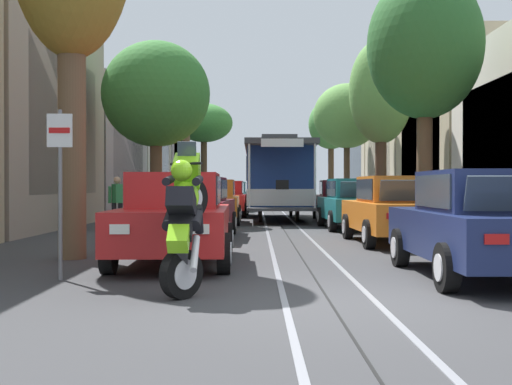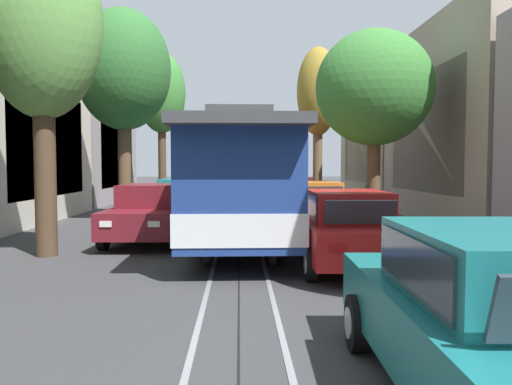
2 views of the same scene
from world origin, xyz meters
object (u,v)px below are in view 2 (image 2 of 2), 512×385
street_tree_kerb_left_near (318,94)px  street_tree_kerb_right_mid (42,25)px  fire_hydrant (334,206)px  street_sign_post (300,175)px  cable_car_trolley (239,183)px  parked_car_teal_mid_right (180,200)px  pedestrian_on_left_pavement (372,195)px  parked_car_red_near_left (280,188)px  motorcycle_with_rider (267,183)px  parked_car_maroon_fourth_right (150,213)px  street_tree_kerb_left_second (375,89)px  street_tree_kerb_right_near (162,95)px  parked_car_maroon_second_left (294,194)px  parked_car_orange_second_right (189,192)px  parked_car_red_fourth_left (346,228)px  parked_car_navy_near_right (198,187)px  parked_car_orange_mid_left (314,206)px  parked_car_teal_fifth_left (494,319)px  street_tree_kerb_right_second (123,71)px

street_tree_kerb_left_near → street_tree_kerb_right_mid: size_ratio=1.12×
fire_hydrant → street_sign_post: size_ratio=0.34×
street_tree_kerb_right_mid → fire_hydrant: street_tree_kerb_right_mid is taller
cable_car_trolley → street_sign_post: size_ratio=3.73×
parked_car_teal_mid_right → cable_car_trolley: size_ratio=0.48×
pedestrian_on_left_pavement → fire_hydrant: 1.82m
parked_car_red_near_left → motorcycle_with_rider: 3.25m
parked_car_maroon_fourth_right → street_tree_kerb_left_second: (-6.86, -2.48, 3.79)m
parked_car_red_near_left → fire_hydrant: 7.68m
street_tree_kerb_right_near → street_tree_kerb_right_mid: size_ratio=1.11×
parked_car_maroon_second_left → motorcycle_with_rider: motorcycle_with_rider is taller
parked_car_red_near_left → parked_car_maroon_second_left: 5.55m
street_tree_kerb_left_second → pedestrian_on_left_pavement: size_ratio=3.95×
parked_car_orange_second_right → street_tree_kerb_left_near: street_tree_kerb_left_near is taller
parked_car_red_fourth_left → parked_car_navy_near_right: bearing=-76.6°
street_sign_post → parked_car_orange_mid_left: bearing=84.7°
parked_car_orange_second_right → street_tree_kerb_right_mid: 13.31m
street_tree_kerb_right_mid → pedestrian_on_left_pavement: size_ratio=4.62×
parked_car_red_near_left → parked_car_teal_fifth_left: size_ratio=1.00×
parked_car_red_near_left → parked_car_teal_mid_right: bearing=63.5°
motorcycle_with_rider → street_tree_kerb_right_second: bearing=62.9°
parked_car_red_near_left → parked_car_teal_mid_right: (4.50, 9.05, 0.00)m
parked_car_orange_mid_left → pedestrian_on_left_pavement: bearing=-130.6°
parked_car_red_near_left → parked_car_red_fourth_left: (0.06, 17.71, 0.00)m
parked_car_teal_mid_right → street_sign_post: size_ratio=1.79×
parked_car_red_fourth_left → street_tree_kerb_right_mid: size_ratio=0.58×
pedestrian_on_left_pavement → fire_hydrant: size_ratio=1.96×
street_tree_kerb_right_near → parked_car_teal_fifth_left: bearing=105.1°
parked_car_navy_near_right → fire_hydrant: (-6.36, 9.28, -0.38)m
street_tree_kerb_left_near → fire_hydrant: street_tree_kerb_left_near is taller
parked_car_red_near_left → pedestrian_on_left_pavement: 9.19m
street_tree_kerb_right_mid → street_sign_post: (-8.15, -18.20, -3.74)m
parked_car_red_fourth_left → street_tree_kerb_right_near: (6.58, -18.27, 5.26)m
parked_car_navy_near_right → street_tree_kerb_right_near: bearing=32.4°
street_tree_kerb_right_second → motorcycle_with_rider: size_ratio=4.14×
street_tree_kerb_left_near → street_tree_kerb_left_second: size_ratio=1.31×
parked_car_teal_fifth_left → street_tree_kerb_right_near: street_tree_kerb_right_near is taller
street_tree_kerb_left_near → pedestrian_on_left_pavement: size_ratio=5.16×
motorcycle_with_rider → street_tree_kerb_left_second: bearing=100.2°
motorcycle_with_rider → fire_hydrant: motorcycle_with_rider is taller
parked_car_orange_mid_left → pedestrian_on_left_pavement: pedestrian_on_left_pavement is taller
street_tree_kerb_right_mid → street_sign_post: 20.29m
parked_car_orange_mid_left → parked_car_red_near_left: bearing=-89.4°
street_tree_kerb_right_mid → cable_car_trolley: street_tree_kerb_right_mid is taller
street_tree_kerb_left_second → street_sign_post: (0.73, -13.63, -3.05)m
street_tree_kerb_right_second → fire_hydrant: size_ratio=9.52×
parked_car_orange_mid_left → street_tree_kerb_left_near: (-1.88, -11.18, 5.15)m
parked_car_teal_fifth_left → parked_car_red_fourth_left: bearing=-90.3°
parked_car_teal_fifth_left → cable_car_trolley: size_ratio=0.48×
parked_car_red_near_left → parked_car_teal_fifth_left: 23.75m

